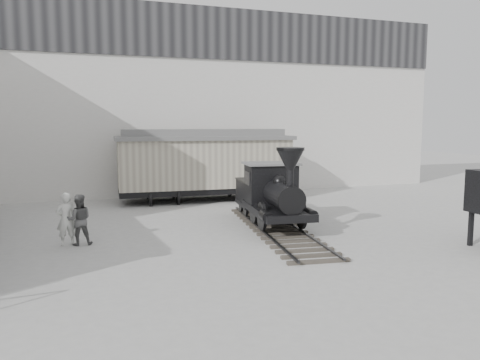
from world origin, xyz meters
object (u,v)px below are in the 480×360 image
object	(u,v)px
visitor_b	(79,220)
boxcar	(205,163)
visitor_a	(66,219)
locomotive	(273,198)

from	to	relation	value
visitor_b	boxcar	bearing A→B (deg)	-129.94
visitor_a	visitor_b	size ratio (longest dim) A/B	1.04
boxcar	visitor_a	distance (m)	10.56
boxcar	visitor_a	bearing A→B (deg)	-128.80
visitor_a	locomotive	bearing A→B (deg)	168.98
boxcar	locomotive	bearing A→B (deg)	-79.55
visitor_a	visitor_b	distance (m)	0.43
locomotive	visitor_b	xyz separation A→B (m)	(-7.54, -0.46, -0.32)
visitor_a	visitor_b	xyz separation A→B (m)	(0.43, -0.06, -0.04)
locomotive	boxcar	world-z (taller)	boxcar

